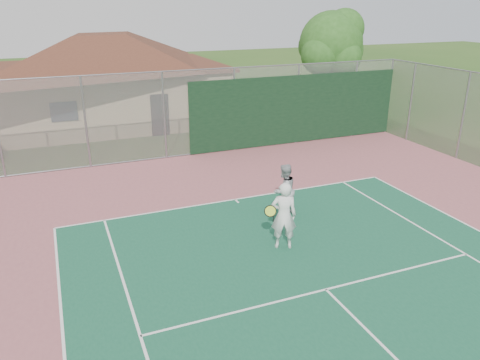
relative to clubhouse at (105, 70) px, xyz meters
name	(u,v)px	position (x,y,z in m)	size (l,w,h in m)	color
back_fence	(237,112)	(4.38, -7.38, -1.06)	(20.08, 0.11, 3.53)	gray
side_fence_right	(463,116)	(12.27, -11.86, -0.98)	(0.08, 9.00, 3.50)	gray
clubhouse	(105,70)	(0.00, 0.00, 0.00)	(12.45, 8.31, 5.37)	tan
tree	(332,46)	(11.97, -2.61, 1.04)	(4.11, 3.89, 5.73)	#392814
player_white_front	(283,216)	(2.26, -15.87, -1.82)	(1.09, 0.76, 1.79)	silver
player_grey_back	(284,191)	(3.16, -14.16, -1.92)	(0.94, 0.84, 1.61)	#9A9C9E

